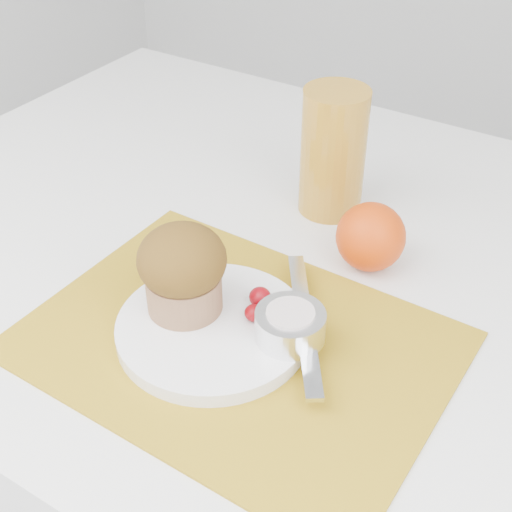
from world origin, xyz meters
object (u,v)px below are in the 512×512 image
Objects in this scene: table at (310,463)px; plate at (213,328)px; orange at (371,237)px; juice_glass at (333,152)px; muffin at (183,269)px.

plate is (-0.03, -0.17, 0.39)m from table.
orange is 0.13m from juice_glass.
juice_glass is at bearing 84.59° from muffin.
juice_glass is at bearing 138.14° from orange.
table is at bearing 67.30° from muffin.
plate is 2.48× the size of orange.
table is at bearing -161.96° from orange.
orange is 0.49× the size of juice_glass.
muffin is (-0.12, -0.18, 0.03)m from orange.
muffin is (-0.07, -0.17, 0.44)m from table.
orange is at bearing -41.86° from juice_glass.
plate is at bearing -8.26° from muffin.
table is 0.48m from muffin.
juice_glass reaches higher than orange.
juice_glass is (-0.05, 0.10, 0.45)m from table.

